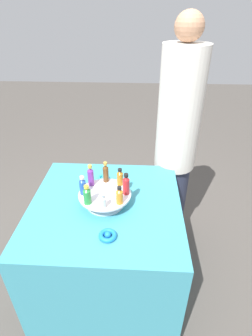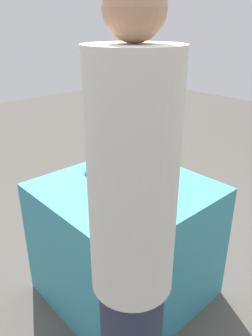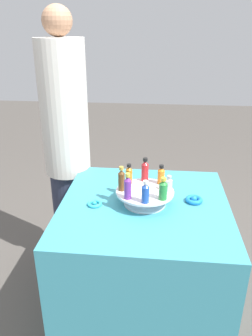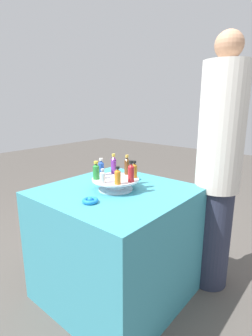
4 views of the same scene
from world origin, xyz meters
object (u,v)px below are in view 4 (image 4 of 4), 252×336
Objects in this scene: bottle_orange at (118,176)px; person_figure at (218,169)px; ribbon_bow_blue at (90,201)px; bottle_amber at (134,170)px; bottle_red at (131,172)px; display_stand at (116,183)px; bottle_purple at (114,164)px; bottle_brown at (127,165)px; ribbon_bow_teal at (135,178)px; bottle_green at (96,171)px; bottle_blue at (101,167)px; bottle_clear at (103,176)px.

bottle_orange is 0.73m from person_figure.
bottle_amber is at bearing -6.04° from ribbon_bow_blue.
bottle_amber is (0.09, 0.04, -0.01)m from bottle_red.
person_figure is (0.55, -0.47, 0.07)m from display_stand.
display_stand is at bearing -131.65° from bottle_purple.
ribbon_bow_blue is (-0.39, -0.05, -0.13)m from bottle_brown.
bottle_orange is 0.06× the size of person_figure.
ribbon_bow_blue is 0.54m from ribbon_bow_teal.
bottle_purple reaches higher than bottle_green.
bottle_amber is (0.09, -0.08, 0.08)m from display_stand.
display_stand is 0.17× the size of person_figure.
bottle_amber is 0.81× the size of bottle_purple.
bottle_blue is at bearing 93.35° from bottle_red.
person_figure is at bearing -40.17° from bottle_amber.
bottle_red is 0.64m from person_figure.
bottle_brown reaches higher than bottle_green.
ribbon_bow_teal is at bearing 9.59° from ribbon_bow_blue.
ribbon_bow_teal is (0.27, -0.08, -0.12)m from bottle_blue.
bottle_brown reaches higher than ribbon_bow_teal.
bottle_orange is at bearing -158.39° from ribbon_bow_teal.
bottle_red is 0.10m from bottle_amber.
bottle_red is 1.44× the size of ribbon_bow_blue.
person_figure reaches higher than bottle_red.
display_stand is 2.73× the size of bottle_amber.
bottle_red is 1.73× the size of ribbon_bow_teal.
bottle_orange is 0.18m from bottle_green.
bottle_purple is (-0.04, 0.09, 0.00)m from bottle_brown.
person_figure reaches higher than bottle_amber.
person_figure is at bearing -48.24° from bottle_brown.
bottle_brown reaches higher than bottle_amber.
ribbon_bow_blue is (-0.14, -0.04, -0.11)m from bottle_clear.
display_stand reaches higher than ribbon_bow_blue.
bottle_orange is 0.94× the size of bottle_blue.
display_stand is 2.27× the size of bottle_brown.
bottle_clear is at bearing -172.38° from ribbon_bow_teal.
bottle_clear is 0.66× the size of bottle_red.
bottle_purple is 1.18× the size of bottle_blue.
bottle_brown is at bearing -19.15° from bottle_green.
bottle_brown is 0.98× the size of bottle_purple.
bottle_amber is at bearing 3.35° from bottle_orange.
ribbon_bow_blue is (-0.26, -0.17, -0.12)m from bottle_blue.
bottle_brown is (0.03, 0.09, 0.01)m from bottle_amber.
bottle_blue is at bearing 25.85° from bottle_green.
bottle_red is 0.31m from ribbon_bow_blue.
ribbon_bow_blue is at bearing 165.20° from bottle_orange.
bottle_brown is at bearing 48.35° from bottle_red.
display_stand reaches higher than ribbon_bow_teal.
bottle_amber is 0.96× the size of bottle_blue.
bottle_blue reaches higher than bottle_clear.
bottle_purple is 1.78× the size of ribbon_bow_teal.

